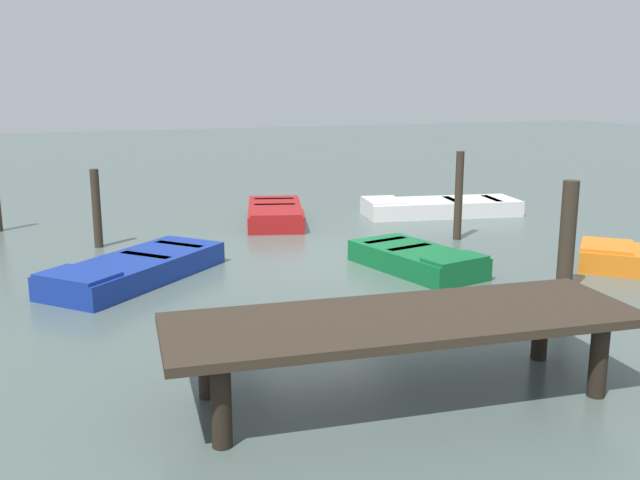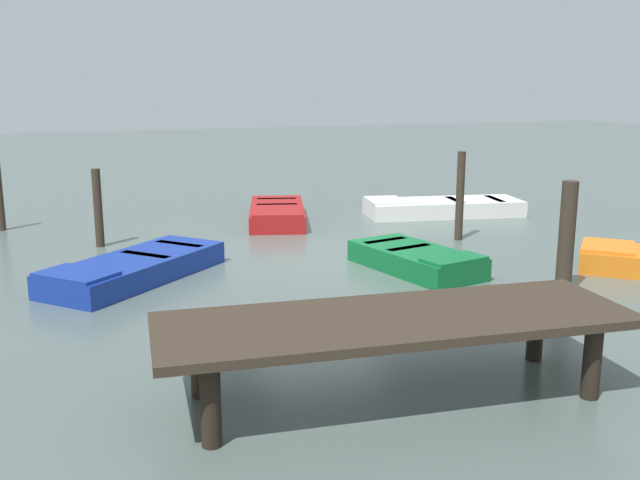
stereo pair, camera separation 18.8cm
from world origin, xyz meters
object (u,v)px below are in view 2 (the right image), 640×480
at_px(rowboat_blue, 134,268).
at_px(mooring_piling_near_right, 567,237).
at_px(rowboat_green, 416,259).
at_px(mooring_piling_mid_left, 98,208).
at_px(rowboat_white, 442,207).
at_px(mooring_piling_mid_right, 460,196).
at_px(dock_segment, 396,326).
at_px(rowboat_red, 277,213).

xyz_separation_m(rowboat_blue, mooring_piling_near_right, (-6.65, 3.19, 0.72)).
distance_m(rowboat_green, mooring_piling_mid_left, 6.79).
bearing_deg(rowboat_white, mooring_piling_mid_right, 77.62).
height_order(rowboat_blue, mooring_piling_mid_right, mooring_piling_mid_right).
distance_m(dock_segment, rowboat_red, 10.37).
relative_size(rowboat_red, mooring_piling_mid_right, 1.79).
bearing_deg(mooring_piling_near_right, dock_segment, 31.72).
bearing_deg(rowboat_white, rowboat_green, 65.98).
distance_m(rowboat_blue, mooring_piling_mid_right, 7.19).
bearing_deg(rowboat_blue, rowboat_white, 161.20).
bearing_deg(dock_segment, rowboat_red, -94.25).
relative_size(rowboat_red, mooring_piling_mid_left, 2.11).
xyz_separation_m(dock_segment, mooring_piling_mid_right, (-4.86, -6.85, 0.14)).
bearing_deg(mooring_piling_mid_right, rowboat_green, 44.14).
bearing_deg(mooring_piling_near_right, rowboat_green, -50.98).
xyz_separation_m(rowboat_white, rowboat_red, (4.33, -0.62, 0.00)).
xyz_separation_m(rowboat_blue, rowboat_red, (-3.90, -4.29, 0.00)).
height_order(rowboat_blue, mooring_piling_mid_left, mooring_piling_mid_left).
relative_size(rowboat_blue, mooring_piling_mid_left, 2.11).
height_order(dock_segment, mooring_piling_mid_right, mooring_piling_mid_right).
height_order(rowboat_white, rowboat_green, same).
height_order(rowboat_white, mooring_piling_mid_right, mooring_piling_mid_right).
xyz_separation_m(rowboat_red, mooring_piling_mid_left, (4.32, 1.36, 0.61)).
xyz_separation_m(rowboat_green, rowboat_blue, (4.98, -1.12, -0.00)).
height_order(rowboat_white, mooring_piling_mid_left, mooring_piling_mid_left).
distance_m(rowboat_red, mooring_piling_mid_right, 4.71).
xyz_separation_m(rowboat_green, mooring_piling_mid_right, (-2.11, -2.05, 0.76)).
xyz_separation_m(rowboat_green, rowboat_red, (1.08, -5.42, -0.00)).
bearing_deg(rowboat_red, mooring_piling_near_right, 36.21).
height_order(rowboat_red, mooring_piling_near_right, mooring_piling_near_right).
height_order(dock_segment, rowboat_green, dock_segment).
relative_size(rowboat_blue, mooring_piling_mid_right, 1.79).
height_order(dock_segment, rowboat_white, dock_segment).
bearing_deg(rowboat_green, dock_segment, -42.46).
bearing_deg(mooring_piling_mid_left, mooring_piling_mid_right, 165.00).
height_order(rowboat_green, rowboat_red, same).
bearing_deg(mooring_piling_mid_right, mooring_piling_near_right, 83.92).
relative_size(dock_segment, mooring_piling_near_right, 2.87).
bearing_deg(rowboat_blue, mooring_piling_near_right, 111.54).
distance_m(rowboat_green, mooring_piling_near_right, 2.75).
distance_m(rowboat_white, mooring_piling_mid_right, 3.07).
bearing_deg(rowboat_white, dock_segment, 68.06).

